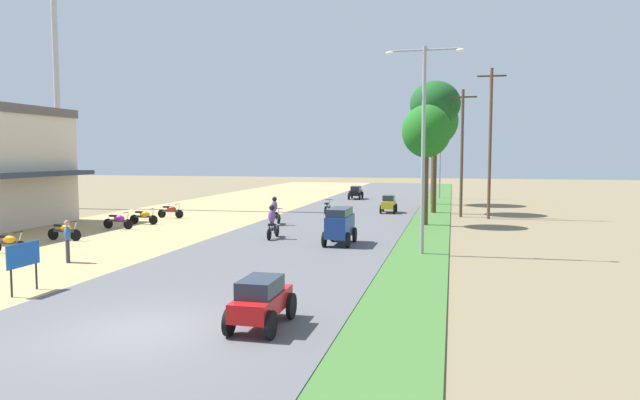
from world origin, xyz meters
name	(u,v)px	position (x,y,z in m)	size (l,w,h in m)	color
ground_plane	(141,334)	(0.00, 0.00, 0.00)	(180.00, 180.00, 0.00)	#7A6B4C
road_strip	(141,332)	(0.00, 0.00, 0.04)	(9.00, 140.00, 0.08)	#565659
median_strip	(386,353)	(5.70, 0.00, 0.03)	(2.40, 140.00, 0.06)	#3D6B2D
parked_motorbike_second	(8,242)	(-10.86, 8.02, 0.55)	(1.80, 0.54, 0.94)	black
parked_motorbike_third	(65,230)	(-11.02, 11.71, 0.55)	(1.80, 0.54, 0.94)	black
parked_motorbike_fourth	(118,220)	(-10.95, 16.06, 0.55)	(1.80, 0.54, 0.94)	black
parked_motorbike_fifth	(144,216)	(-10.66, 18.22, 0.55)	(1.80, 0.54, 0.94)	black
parked_motorbike_sixth	(171,211)	(-10.71, 21.56, 0.55)	(1.80, 0.54, 0.94)	black
street_signboard	(23,258)	(-5.31, 2.50, 1.11)	(0.06, 1.30, 1.50)	#262628
pedestrian_on_shoulder	(67,239)	(-7.22, 6.95, 0.96)	(0.42, 0.43, 1.62)	#33333D
median_tree_nearest	(426,132)	(5.47, 21.81, 5.45)	(2.82, 2.82, 6.98)	#4C351E
median_tree_second	(435,105)	(5.72, 29.04, 7.60)	(3.50, 3.50, 9.23)	#4C351E
median_tree_third	(434,122)	(5.45, 36.15, 6.86)	(3.89, 3.89, 8.90)	#4C351E
streetlamp_near	(423,137)	(5.80, 12.00, 4.90)	(3.16, 0.20, 8.46)	gray
streetlamp_mid	(440,150)	(5.80, 43.13, 4.61)	(3.16, 0.20, 7.90)	gray
utility_pole_near	(490,141)	(9.31, 26.43, 5.02)	(1.80, 0.20, 9.66)	brown
utility_pole_far	(462,151)	(7.56, 27.15, 4.41)	(1.80, 0.20, 8.44)	brown
car_sedan_red	(261,300)	(2.64, 0.91, 0.74)	(1.10, 2.26, 1.19)	red
car_van_blue	(340,224)	(2.04, 13.44, 1.02)	(1.19, 2.41, 1.67)	navy
car_hatchback_yellow	(389,203)	(2.65, 28.00, 0.75)	(1.04, 2.00, 1.23)	gold
car_sedan_black	(356,192)	(-1.65, 39.61, 0.74)	(1.10, 2.26, 1.19)	black
motorbike_foreground_rider	(273,223)	(-1.49, 14.48, 0.86)	(0.54, 1.80, 1.66)	black
motorbike_ahead_second	(275,212)	(-3.00, 19.55, 0.86)	(0.54, 1.80, 1.66)	black
motorbike_ahead_third	(327,206)	(-1.44, 26.56, 0.57)	(0.54, 1.80, 0.94)	black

